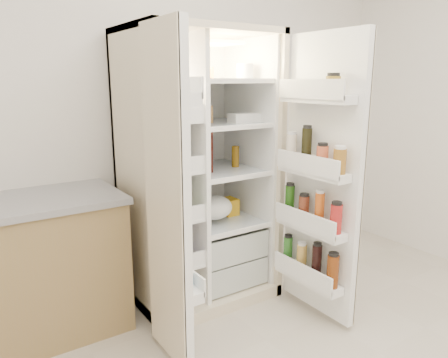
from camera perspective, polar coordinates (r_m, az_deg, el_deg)
wall_back at (r=3.15m, az=-6.79°, el=10.63°), size 4.00×0.02×2.70m
refrigerator at (r=2.93m, az=-3.65°, el=-1.53°), size 0.92×0.70×1.80m
freezer_door at (r=2.14m, az=-7.50°, el=-3.00°), size 0.15×0.40×1.72m
fridge_door at (r=2.65m, az=12.81°, el=-0.58°), size 0.17×0.58×1.72m
kitchen_counter at (r=2.74m, az=-25.59°, el=-11.07°), size 1.15×0.61×0.83m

